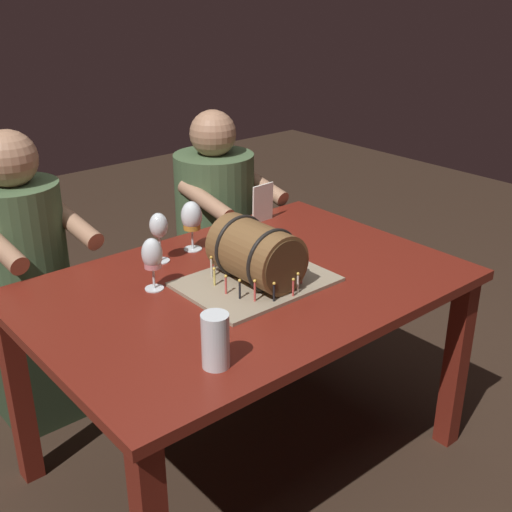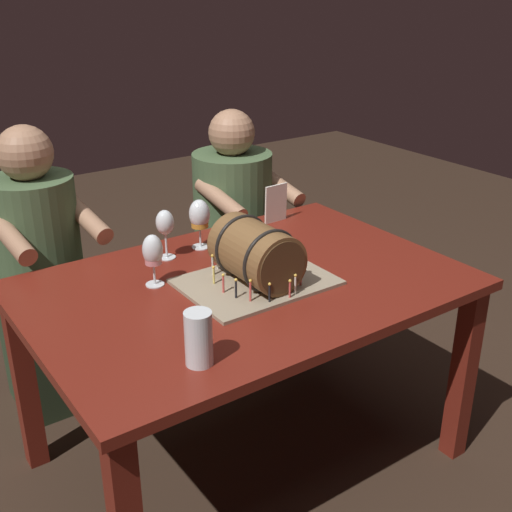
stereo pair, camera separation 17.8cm
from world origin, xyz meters
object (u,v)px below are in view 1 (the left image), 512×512
at_px(wine_glass_empty, 159,227).
at_px(person_seated_left, 30,293).
at_px(barrel_cake, 256,257).
at_px(beer_pint, 216,344).
at_px(wine_glass_rose, 152,256).
at_px(menu_card, 263,203).
at_px(dining_table, 245,308).
at_px(person_seated_right, 216,238).
at_px(wine_glass_amber, 192,218).

bearing_deg(wine_glass_empty, person_seated_left, 126.62).
height_order(barrel_cake, beer_pint, barrel_cake).
bearing_deg(wine_glass_rose, barrel_cake, -33.11).
xyz_separation_m(wine_glass_empty, menu_card, (0.55, 0.07, -0.05)).
relative_size(dining_table, person_seated_left, 1.21).
relative_size(dining_table, person_seated_right, 1.26).
distance_m(beer_pint, person_seated_left, 1.15).
bearing_deg(wine_glass_rose, person_seated_left, 107.20).
height_order(beer_pint, person_seated_right, person_seated_right).
height_order(barrel_cake, wine_glass_amber, barrel_cake).
relative_size(menu_card, person_seated_left, 0.13).
bearing_deg(barrel_cake, wine_glass_amber, 88.89).
xyz_separation_m(person_seated_left, person_seated_right, (0.91, 0.00, -0.00)).
xyz_separation_m(beer_pint, menu_card, (0.81, 0.74, 0.01)).
height_order(wine_glass_empty, person_seated_right, person_seated_right).
bearing_deg(barrel_cake, wine_glass_rose, 146.89).
height_order(dining_table, wine_glass_rose, wine_glass_rose).
bearing_deg(wine_glass_empty, wine_glass_amber, 5.70).
bearing_deg(person_seated_right, dining_table, -120.50).
relative_size(dining_table, wine_glass_empty, 7.86).
distance_m(dining_table, wine_glass_empty, 0.42).
xyz_separation_m(beer_pint, person_seated_left, (-0.07, 1.11, -0.26)).
bearing_deg(beer_pint, person_seated_left, 93.77).
distance_m(barrel_cake, menu_card, 0.59).
relative_size(dining_table, barrel_cake, 2.98).
xyz_separation_m(wine_glass_rose, person_seated_right, (0.72, 0.62, -0.31)).
height_order(wine_glass_rose, wine_glass_empty, wine_glass_empty).
height_order(wine_glass_amber, person_seated_right, person_seated_right).
xyz_separation_m(barrel_cake, person_seated_left, (-0.47, 0.80, -0.29)).
height_order(wine_glass_empty, menu_card, wine_glass_empty).
xyz_separation_m(wine_glass_empty, beer_pint, (-0.26, -0.67, -0.06)).
xyz_separation_m(wine_glass_rose, beer_pint, (-0.12, -0.49, -0.05)).
height_order(dining_table, person_seated_left, person_seated_left).
bearing_deg(wine_glass_rose, wine_glass_empty, 52.02).
bearing_deg(barrel_cake, beer_pint, -142.28).
relative_size(wine_glass_rose, wine_glass_empty, 0.98).
bearing_deg(dining_table, person_seated_left, 120.47).
bearing_deg(person_seated_right, wine_glass_empty, -142.45).
distance_m(beer_pint, menu_card, 1.10).
bearing_deg(barrel_cake, person_seated_left, 120.50).
bearing_deg(wine_glass_amber, wine_glass_empty, -174.30).
height_order(wine_glass_amber, beer_pint, wine_glass_amber).
xyz_separation_m(wine_glass_amber, person_seated_left, (-0.48, 0.43, -0.32)).
bearing_deg(person_seated_left, barrel_cake, -59.50).
height_order(wine_glass_empty, beer_pint, wine_glass_empty).
xyz_separation_m(dining_table, wine_glass_amber, (0.03, 0.34, 0.22)).
bearing_deg(barrel_cake, menu_card, 47.02).
xyz_separation_m(wine_glass_empty, person_seated_right, (0.58, 0.44, -0.33)).
height_order(dining_table, barrel_cake, barrel_cake).
xyz_separation_m(barrel_cake, beer_pint, (-0.40, -0.31, -0.03)).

